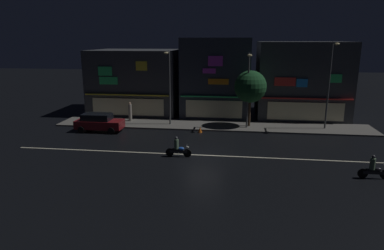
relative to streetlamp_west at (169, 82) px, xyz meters
name	(u,v)px	position (x,y,z in m)	size (l,w,h in m)	color
ground_plane	(203,155)	(4.16, -8.42, -4.35)	(140.00, 140.00, 0.00)	black
lane_divider_stripe	(203,155)	(4.16, -8.42, -4.35)	(29.07, 0.16, 0.01)	beige
sidewalk_far	(212,125)	(4.16, 0.46, -4.28)	(30.60, 4.06, 0.14)	#5B5954
storefront_left_block	(300,79)	(13.34, 6.60, -0.32)	(9.33, 8.37, 8.07)	#383A3F
storefront_center_block	(217,76)	(4.16, 6.74, -0.12)	(7.29, 8.65, 8.47)	#2D333D
storefront_right_block	(138,81)	(-5.02, 6.45, -0.78)	(9.77, 8.08, 7.16)	#383A3F
streetlamp_west	(169,82)	(0.00, 0.00, 0.00)	(0.44, 1.64, 7.14)	#47494C
streetlamp_mid	(248,84)	(7.50, -0.40, -0.08)	(0.44, 1.64, 6.99)	#47494C
streetlamp_east	(330,79)	(14.83, 0.25, 0.43)	(0.44, 1.64, 7.97)	#47494C
pedestrian_on_sidewalk	(130,112)	(-4.33, 1.03, -3.31)	(0.36, 0.36, 1.94)	gray
street_tree	(250,87)	(7.74, 0.43, -0.39)	(3.05, 3.05, 5.36)	#473323
parked_car_near_kerb	(99,122)	(-6.09, -2.88, -3.48)	(4.30, 1.98, 1.67)	maroon
motorcycle_lead	(374,169)	(14.91, -11.42, -3.72)	(1.90, 0.60, 1.52)	black
motorcycle_following	(178,148)	(2.35, -8.96, -3.72)	(1.90, 0.60, 1.52)	black
traffic_cone	(200,130)	(3.24, -2.08, -4.08)	(0.36, 0.36, 0.55)	orange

